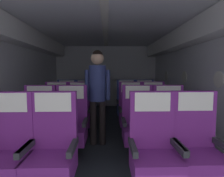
{
  "coord_description": "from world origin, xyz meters",
  "views": [
    {
      "loc": [
        0.04,
        -0.28,
        1.27
      ],
      "look_at": [
        0.14,
        3.47,
        0.92
      ],
      "focal_mm": 29.21,
      "sensor_mm": 36.0,
      "label": 1
    }
  ],
  "objects": [
    {
      "name": "ground",
      "position": [
        0.0,
        3.19,
        -0.01
      ],
      "size": [
        3.88,
        6.78,
        0.02
      ],
      "primitive_type": "cube",
      "color": "#23282D"
    },
    {
      "name": "seat_c_right_aisle",
      "position": [
        0.99,
        3.35,
        0.45
      ],
      "size": [
        0.5,
        0.47,
        1.06
      ],
      "color": "#38383D",
      "rests_on": "ground"
    },
    {
      "name": "fuselage_shell",
      "position": [
        0.0,
        3.47,
        1.61
      ],
      "size": [
        3.76,
        6.43,
        2.23
      ],
      "color": "silver",
      "rests_on": "ground"
    },
    {
      "name": "seat_d_right_aisle",
      "position": [
        0.99,
        4.24,
        0.45
      ],
      "size": [
        0.5,
        0.47,
        1.06
      ],
      "color": "#38383D",
      "rests_on": "ground"
    },
    {
      "name": "seat_c_left_window",
      "position": [
        -0.99,
        3.34,
        0.45
      ],
      "size": [
        0.5,
        0.47,
        1.06
      ],
      "color": "#38383D",
      "rests_on": "ground"
    },
    {
      "name": "flight_attendant",
      "position": [
        -0.13,
        2.81,
        1.0
      ],
      "size": [
        0.43,
        0.28,
        1.62
      ],
      "rotation": [
        0.0,
        0.0,
        -0.21
      ],
      "color": "black",
      "rests_on": "ground"
    },
    {
      "name": "seat_b_right_window",
      "position": [
        0.51,
        2.44,
        0.45
      ],
      "size": [
        0.5,
        0.47,
        1.06
      ],
      "color": "#38383D",
      "rests_on": "ground"
    },
    {
      "name": "seat_b_left_window",
      "position": [
        -0.99,
        2.42,
        0.45
      ],
      "size": [
        0.5,
        0.47,
        1.06
      ],
      "color": "#38383D",
      "rests_on": "ground"
    },
    {
      "name": "seat_d_left_aisle",
      "position": [
        -0.52,
        4.24,
        0.45
      ],
      "size": [
        0.5,
        0.47,
        1.06
      ],
      "color": "#38383D",
      "rests_on": "ground"
    },
    {
      "name": "seat_a_right_window",
      "position": [
        0.52,
        1.52,
        0.45
      ],
      "size": [
        0.5,
        0.47,
        1.06
      ],
      "color": "#38383D",
      "rests_on": "ground"
    },
    {
      "name": "seat_c_right_window",
      "position": [
        0.52,
        3.34,
        0.45
      ],
      "size": [
        0.5,
        0.47,
        1.06
      ],
      "color": "#38383D",
      "rests_on": "ground"
    },
    {
      "name": "seat_d_left_window",
      "position": [
        -0.98,
        4.24,
        0.45
      ],
      "size": [
        0.5,
        0.47,
        1.06
      ],
      "color": "#38383D",
      "rests_on": "ground"
    },
    {
      "name": "seat_c_left_aisle",
      "position": [
        -0.53,
        3.32,
        0.45
      ],
      "size": [
        0.5,
        0.47,
        1.06
      ],
      "color": "#38383D",
      "rests_on": "ground"
    },
    {
      "name": "seat_a_left_aisle",
      "position": [
        -0.53,
        1.53,
        0.45
      ],
      "size": [
        0.5,
        0.47,
        1.06
      ],
      "color": "#38383D",
      "rests_on": "ground"
    },
    {
      "name": "seat_d_right_window",
      "position": [
        0.52,
        4.23,
        0.45
      ],
      "size": [
        0.5,
        0.47,
        1.06
      ],
      "color": "#38383D",
      "rests_on": "ground"
    },
    {
      "name": "seat_b_right_aisle",
      "position": [
        0.99,
        2.42,
        0.45
      ],
      "size": [
        0.5,
        0.47,
        1.06
      ],
      "color": "#38383D",
      "rests_on": "ground"
    },
    {
      "name": "seat_b_left_aisle",
      "position": [
        -0.51,
        2.43,
        0.45
      ],
      "size": [
        0.5,
        0.47,
        1.06
      ],
      "color": "#38383D",
      "rests_on": "ground"
    },
    {
      "name": "seat_a_right_aisle",
      "position": [
        0.99,
        1.54,
        0.45
      ],
      "size": [
        0.5,
        0.47,
        1.06
      ],
      "color": "#38383D",
      "rests_on": "ground"
    },
    {
      "name": "seat_a_left_window",
      "position": [
        -0.98,
        1.52,
        0.45
      ],
      "size": [
        0.5,
        0.47,
        1.06
      ],
      "color": "#38383D",
      "rests_on": "ground"
    }
  ]
}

